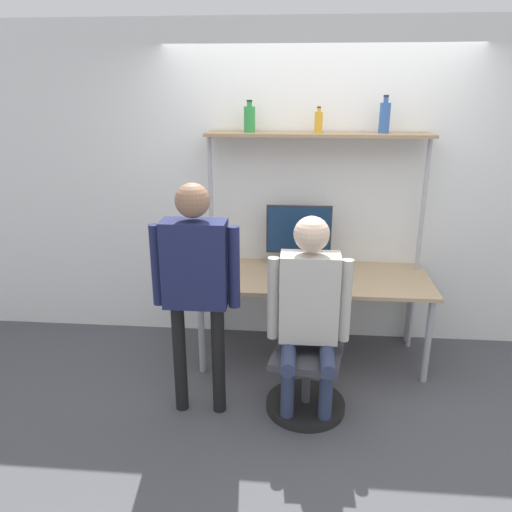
# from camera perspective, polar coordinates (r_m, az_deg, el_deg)

# --- Properties ---
(ground_plane) EXTENTS (12.00, 12.00, 0.00)m
(ground_plane) POSITION_cam_1_polar(r_m,az_deg,el_deg) (4.03, 6.33, -14.04)
(ground_plane) COLOR #4C4C51
(wall_back) EXTENTS (8.00, 0.06, 2.70)m
(wall_back) POSITION_cam_1_polar(r_m,az_deg,el_deg) (4.31, 6.77, 7.57)
(wall_back) COLOR white
(wall_back) RESTS_ON ground_plane
(desk) EXTENTS (1.86, 0.78, 0.72)m
(desk) POSITION_cam_1_polar(r_m,az_deg,el_deg) (4.10, 6.55, -3.12)
(desk) COLOR tan
(desk) RESTS_ON ground_plane
(shelf_unit) EXTENTS (1.77, 0.31, 1.84)m
(shelf_unit) POSITION_cam_1_polar(r_m,az_deg,el_deg) (4.07, 6.97, 10.39)
(shelf_unit) COLOR #997A56
(shelf_unit) RESTS_ON ground_plane
(monitor) EXTENTS (0.54, 0.20, 0.53)m
(monitor) POSITION_cam_1_polar(r_m,az_deg,el_deg) (4.18, 4.90, 2.62)
(monitor) COLOR #333338
(monitor) RESTS_ON desk
(laptop) EXTENTS (0.32, 0.24, 0.24)m
(laptop) POSITION_cam_1_polar(r_m,az_deg,el_deg) (3.88, 5.51, -2.31)
(laptop) COLOR #333338
(laptop) RESTS_ON desk
(cell_phone) EXTENTS (0.07, 0.15, 0.01)m
(cell_phone) POSITION_cam_1_polar(r_m,az_deg,el_deg) (3.85, 9.15, -3.62)
(cell_phone) COLOR #264C8C
(cell_phone) RESTS_ON desk
(office_chair) EXTENTS (0.56, 0.56, 0.90)m
(office_chair) POSITION_cam_1_polar(r_m,az_deg,el_deg) (3.63, 5.90, -13.02)
(office_chair) COLOR black
(office_chair) RESTS_ON ground_plane
(person_seated) EXTENTS (0.56, 0.48, 1.41)m
(person_seated) POSITION_cam_1_polar(r_m,az_deg,el_deg) (3.33, 6.10, -5.30)
(person_seated) COLOR #2D3856
(person_seated) RESTS_ON ground_plane
(person_standing) EXTENTS (0.58, 0.22, 1.62)m
(person_standing) POSITION_cam_1_polar(r_m,az_deg,el_deg) (3.25, -6.94, -1.93)
(person_standing) COLOR black
(person_standing) RESTS_ON ground_plane
(bottle_blue) EXTENTS (0.08, 0.08, 0.28)m
(bottle_blue) POSITION_cam_1_polar(r_m,az_deg,el_deg) (4.08, 14.49, 15.12)
(bottle_blue) COLOR #335999
(bottle_blue) RESTS_ON shelf_unit
(bottle_green) EXTENTS (0.09, 0.09, 0.24)m
(bottle_green) POSITION_cam_1_polar(r_m,az_deg,el_deg) (4.05, -0.74, 15.43)
(bottle_green) COLOR #2D8C3F
(bottle_green) RESTS_ON shelf_unit
(bottle_amber) EXTENTS (0.06, 0.06, 0.20)m
(bottle_amber) POSITION_cam_1_polar(r_m,az_deg,el_deg) (4.04, 7.11, 14.99)
(bottle_amber) COLOR gold
(bottle_amber) RESTS_ON shelf_unit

